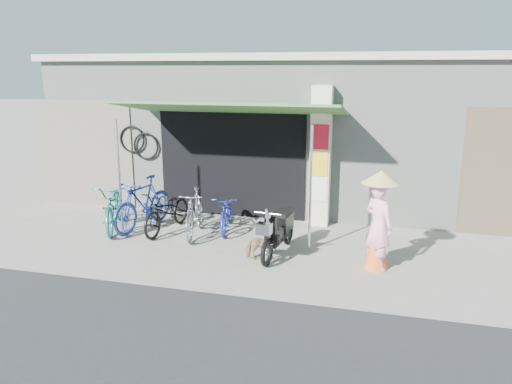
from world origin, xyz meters
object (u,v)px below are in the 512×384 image
(bike_teal, at_px, (114,206))
(bike_black, at_px, (168,211))
(bike_navy, at_px, (227,212))
(bike_blue, at_px, (143,203))
(street_dog, at_px, (263,247))
(moped, at_px, (279,231))
(bike_silver, at_px, (195,212))
(nun, at_px, (379,221))

(bike_teal, height_order, bike_black, bike_teal)
(bike_navy, bearing_deg, bike_blue, 179.09)
(street_dog, bearing_deg, bike_teal, 59.33)
(bike_black, height_order, bike_navy, bike_black)
(bike_blue, distance_m, bike_navy, 1.79)
(bike_teal, height_order, moped, bike_teal)
(bike_silver, relative_size, bike_navy, 1.08)
(street_dog, distance_m, nun, 2.05)
(bike_teal, distance_m, moped, 3.74)
(bike_silver, bearing_deg, nun, -22.85)
(bike_black, height_order, moped, moped)
(bike_blue, bearing_deg, street_dog, -9.79)
(bike_silver, height_order, nun, nun)
(moped, xyz_separation_m, nun, (1.76, -0.25, 0.41))
(bike_silver, height_order, moped, bike_silver)
(bike_navy, relative_size, street_dog, 2.47)
(bike_black, xyz_separation_m, street_dog, (2.33, -1.08, -0.19))
(bike_blue, xyz_separation_m, bike_silver, (1.22, -0.14, -0.07))
(bike_navy, relative_size, moped, 0.88)
(bike_blue, xyz_separation_m, street_dog, (2.91, -1.13, -0.30))
(bike_silver, xyz_separation_m, street_dog, (1.69, -0.99, -0.23))
(bike_black, bearing_deg, bike_silver, -2.40)
(street_dog, relative_size, moped, 0.36)
(bike_teal, bearing_deg, moped, -31.34)
(street_dog, height_order, nun, nun)
(bike_silver, bearing_deg, moped, -27.24)
(bike_blue, height_order, bike_silver, bike_blue)
(bike_blue, xyz_separation_m, bike_black, (0.58, -0.05, -0.11))
(bike_blue, height_order, bike_navy, bike_blue)
(bike_black, relative_size, nun, 1.00)
(moped, bearing_deg, bike_silver, 168.80)
(bike_black, xyz_separation_m, nun, (4.29, -0.94, 0.40))
(bike_silver, xyz_separation_m, moped, (1.89, -0.59, -0.05))
(bike_black, bearing_deg, bike_teal, -168.65)
(street_dog, distance_m, moped, 0.48)
(bike_black, distance_m, bike_navy, 1.23)
(bike_teal, distance_m, bike_silver, 1.81)
(street_dog, bearing_deg, bike_black, 49.93)
(bike_silver, relative_size, nun, 0.94)
(bike_teal, xyz_separation_m, moped, (3.69, -0.58, -0.07))
(bike_navy, bearing_deg, bike_teal, -179.80)
(bike_blue, relative_size, nun, 1.08)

